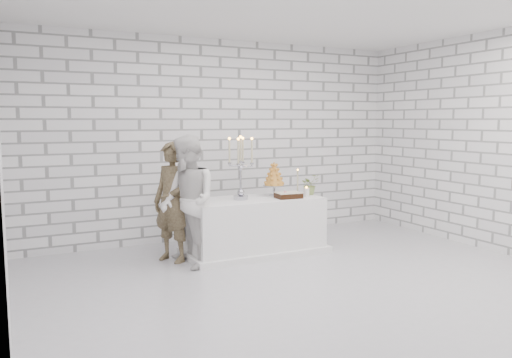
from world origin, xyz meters
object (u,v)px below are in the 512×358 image
Objects in this scene: cake_table at (255,226)px; croquembouche at (274,179)px; bride at (188,202)px; candelabra at (241,168)px; groom at (172,202)px.

croquembouche is (0.35, 0.10, 0.61)m from cake_table.
bride reaches higher than candelabra.
cake_table is 0.71m from croquembouche.
cake_table is at bearing -164.63° from croquembouche.
groom is 1.00m from candelabra.
bride is at bearing -167.51° from cake_table.
croquembouche is at bearing 99.67° from bride.
candelabra reaches higher than croquembouche.
bride is 1.92× the size of candelabra.
cake_table is 2.13× the size of candelabra.
croquembouche is (0.56, 0.11, -0.18)m from candelabra.
candelabra is at bearing -175.62° from cake_table.
bride is (0.09, -0.34, 0.05)m from groom.
cake_table is 1.18× the size of groom.
groom reaches higher than cake_table.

